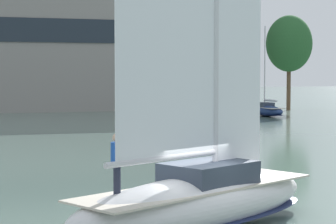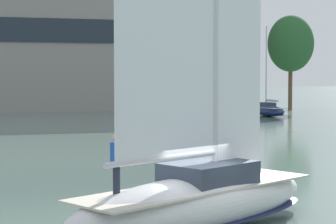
# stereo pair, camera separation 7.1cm
# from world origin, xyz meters

# --- Properties ---
(waterfront_building) EXTENTS (41.05, 18.29, 18.70)m
(waterfront_building) POSITION_xyz_m (9.11, 69.99, 9.38)
(waterfront_building) COLOR gray
(waterfront_building) RESTS_ON ground
(tree_shore_center) EXTENTS (5.91, 5.91, 12.17)m
(tree_shore_center) POSITION_xyz_m (33.33, 57.58, 8.52)
(tree_shore_center) COLOR brown
(tree_shore_center) RESTS_ON ground
(sailboat_main) EXTENTS (9.87, 6.93, 13.36)m
(sailboat_main) POSITION_xyz_m (0.01, 0.01, 1.06)
(sailboat_main) COLOR silver
(sailboat_main) RESTS_ON ground
(sailboat_moored_far_slip) EXTENTS (2.21, 7.28, 9.95)m
(sailboat_moored_far_slip) POSITION_xyz_m (25.31, 47.49, 0.68)
(sailboat_moored_far_slip) COLOR navy
(sailboat_moored_far_slip) RESTS_ON ground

